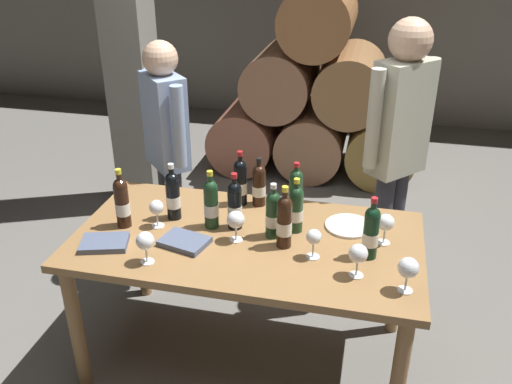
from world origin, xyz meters
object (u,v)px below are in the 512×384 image
wine_glass_3 (236,220)px  taster_seated_left (167,142)px  wine_bottle_9 (211,203)px  wine_glass_1 (408,268)px  wine_bottle_0 (122,202)px  wine_bottle_7 (173,195)px  leather_ledger (184,242)px  serving_plate (349,226)px  dining_table (247,253)px  wine_bottle_10 (240,182)px  wine_glass_4 (145,242)px  wine_bottle_5 (273,214)px  wine_bottle_8 (235,205)px  wine_bottle_4 (296,208)px  sommelier_presenting (398,140)px  wine_bottle_2 (296,190)px  wine_glass_5 (358,254)px  wine_bottle_6 (371,232)px  wine_bottle_1 (284,221)px  tasting_notebook (104,243)px  wine_glass_2 (386,223)px  wine_bottle_3 (259,185)px  wine_glass_6 (156,208)px  wine_glass_0 (314,238)px

wine_glass_3 → taster_seated_left: taster_seated_left is taller
wine_bottle_9 → wine_glass_1: 1.01m
wine_bottle_0 → wine_bottle_7: wine_bottle_0 is taller
leather_ledger → serving_plate: size_ratio=0.92×
dining_table → wine_bottle_10: size_ratio=5.50×
dining_table → wine_glass_4: size_ratio=10.79×
wine_bottle_5 → wine_bottle_8: 0.21m
wine_bottle_4 → wine_bottle_10: bearing=147.6°
dining_table → taster_seated_left: (-0.69, 0.72, 0.25)m
wine_glass_3 → sommelier_presenting: (0.74, 0.79, 0.17)m
wine_bottle_2 → wine_bottle_4: (0.03, -0.21, 0.00)m
wine_bottle_10 → wine_glass_5: wine_bottle_10 is taller
taster_seated_left → wine_bottle_4: bearing=-33.5°
wine_glass_3 → wine_bottle_6: bearing=0.2°
wine_bottle_7 → wine_bottle_2: bearing=20.4°
wine_bottle_4 → dining_table: bearing=-151.7°
wine_bottle_0 → wine_bottle_2: size_ratio=1.14×
dining_table → wine_bottle_8: bearing=135.5°
wine_bottle_1 → wine_bottle_4: 0.16m
wine_bottle_1 → taster_seated_left: (-0.88, 0.76, 0.03)m
wine_glass_1 → taster_seated_left: taster_seated_left is taller
wine_bottle_2 → wine_bottle_9: bearing=-145.4°
leather_ledger → dining_table: bearing=39.1°
wine_bottle_1 → wine_bottle_8: size_ratio=1.05×
wine_glass_1 → wine_glass_3: size_ratio=1.01×
tasting_notebook → wine_bottle_9: bearing=15.9°
wine_glass_4 → wine_glass_5: (0.93, 0.11, 0.00)m
wine_bottle_5 → wine_bottle_8: bearing=169.0°
serving_plate → wine_bottle_0: bearing=-167.8°
wine_bottle_2 → wine_bottle_6: 0.54m
wine_bottle_5 → wine_glass_2: size_ratio=1.83×
dining_table → sommelier_presenting: (0.69, 0.75, 0.37)m
wine_bottle_0 → wine_bottle_9: bearing=11.9°
dining_table → wine_bottle_4: 0.33m
wine_bottle_0 → wine_bottle_8: (0.55, 0.11, -0.01)m
dining_table → sommelier_presenting: sommelier_presenting is taller
wine_bottle_2 → wine_bottle_5: size_ratio=0.97×
dining_table → wine_bottle_3: (-0.02, 0.35, 0.21)m
wine_bottle_6 → wine_glass_4: 1.02m
dining_table → wine_glass_6: size_ratio=11.47×
wine_glass_0 → wine_glass_6: bearing=172.7°
wine_bottle_1 → wine_bottle_5: wine_bottle_1 is taller
wine_bottle_1 → wine_glass_4: (-0.58, -0.28, -0.02)m
wine_bottle_4 → wine_bottle_8: size_ratio=0.95×
wine_bottle_1 → wine_glass_5: wine_bottle_1 is taller
wine_bottle_3 → wine_glass_3: bearing=-93.8°
wine_glass_2 → taster_seated_left: taster_seated_left is taller
wine_bottle_2 → serving_plate: size_ratio=1.16×
wine_glass_5 → wine_glass_0: bearing=153.5°
wine_bottle_5 → sommelier_presenting: sommelier_presenting is taller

